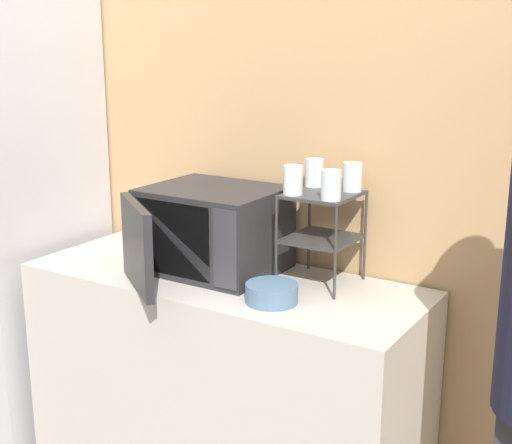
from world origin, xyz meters
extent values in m
cube|color=tan|center=(0.00, 0.62, 1.30)|extent=(8.00, 0.06, 2.60)
cube|color=#B7B2A8|center=(0.00, 0.29, 0.44)|extent=(1.52, 0.58, 0.88)
cube|color=#262628|center=(-0.08, 0.36, 1.04)|extent=(0.49, 0.40, 0.32)
cube|color=#B7B2A8|center=(-0.13, 0.16, 1.04)|extent=(0.35, 0.01, 0.27)
cube|color=#333338|center=(0.11, 0.15, 1.04)|extent=(0.10, 0.01, 0.28)
cube|color=#262628|center=(-0.18, 0.03, 1.04)|extent=(0.32, 0.25, 0.31)
cylinder|color=#333333|center=(0.22, 0.31, 1.05)|extent=(0.01, 0.01, 0.33)
cylinder|color=#333333|center=(0.45, 0.31, 1.05)|extent=(0.01, 0.01, 0.33)
cylinder|color=#333333|center=(0.22, 0.55, 1.05)|extent=(0.01, 0.01, 0.33)
cylinder|color=#333333|center=(0.45, 0.55, 1.05)|extent=(0.01, 0.01, 0.33)
cube|color=#333333|center=(0.34, 0.43, 1.05)|extent=(0.23, 0.24, 0.01)
cube|color=#333333|center=(0.34, 0.43, 1.21)|extent=(0.23, 0.24, 0.01)
cylinder|color=silver|center=(0.26, 0.35, 1.27)|extent=(0.07, 0.07, 0.10)
cylinder|color=silver|center=(0.41, 0.51, 1.27)|extent=(0.07, 0.07, 0.10)
cylinder|color=silver|center=(0.41, 0.34, 1.27)|extent=(0.07, 0.07, 0.10)
cylinder|color=silver|center=(0.26, 0.51, 1.27)|extent=(0.07, 0.07, 0.10)
cylinder|color=slate|center=(0.29, 0.17, 0.89)|extent=(0.10, 0.10, 0.01)
cylinder|color=slate|center=(0.29, 0.17, 0.92)|extent=(0.18, 0.18, 0.07)
cube|color=#B7B7BC|center=(-1.20, 0.26, 0.97)|extent=(0.74, 0.65, 1.94)
camera|label=1|loc=(1.44, -1.76, 1.74)|focal=50.00mm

